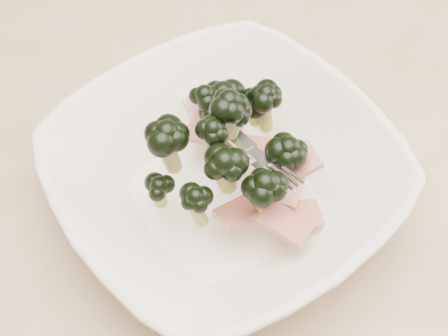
{
  "coord_description": "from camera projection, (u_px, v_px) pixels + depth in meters",
  "views": [
    {
      "loc": [
        -0.24,
        -0.28,
        1.25
      ],
      "look_at": [
        -0.08,
        0.0,
        0.8
      ],
      "focal_mm": 50.0,
      "sensor_mm": 36.0,
      "label": 1
    }
  ],
  "objects": [
    {
      "name": "dining_table",
      "position": [
        287.0,
        215.0,
        0.7
      ],
      "size": [
        1.2,
        0.8,
        0.75
      ],
      "color": "tan",
      "rests_on": "ground"
    },
    {
      "name": "broccoli_dish",
      "position": [
        225.0,
        173.0,
        0.56
      ],
      "size": [
        0.33,
        0.33,
        0.13
      ],
      "color": "#F0E1CB",
      "rests_on": "dining_table"
    }
  ]
}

